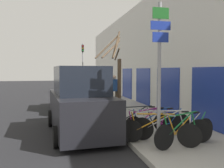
{
  "coord_description": "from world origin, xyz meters",
  "views": [
    {
      "loc": [
        -1.09,
        -2.14,
        2.22
      ],
      "look_at": [
        0.87,
        6.24,
        1.74
      ],
      "focal_mm": 40.0,
      "sensor_mm": 36.0,
      "label": 1
    }
  ],
  "objects_px": {
    "bicycle_1": "(159,131)",
    "bicycle_4": "(158,123)",
    "bicycle_0": "(186,131)",
    "bicycle_5": "(140,121)",
    "bicycle_2": "(170,128)",
    "traffic_light": "(83,61)",
    "street_tree": "(118,79)",
    "bicycle_3": "(151,125)",
    "signpost": "(159,67)",
    "parked_car_0": "(80,104)",
    "pedestrian_near": "(114,88)",
    "parked_car_1": "(74,91)"
  },
  "relations": [
    {
      "from": "bicycle_5",
      "to": "traffic_light",
      "type": "relative_size",
      "value": 0.47
    },
    {
      "from": "bicycle_5",
      "to": "traffic_light",
      "type": "distance_m",
      "value": 15.43
    },
    {
      "from": "bicycle_4",
      "to": "parked_car_0",
      "type": "xyz_separation_m",
      "value": [
        -2.36,
        1.27,
        0.53
      ]
    },
    {
      "from": "bicycle_0",
      "to": "traffic_light",
      "type": "distance_m",
      "value": 17.11
    },
    {
      "from": "bicycle_0",
      "to": "bicycle_5",
      "type": "bearing_deg",
      "value": 4.58
    },
    {
      "from": "parked_car_1",
      "to": "signpost",
      "type": "bearing_deg",
      "value": -79.93
    },
    {
      "from": "signpost",
      "to": "parked_car_1",
      "type": "bearing_deg",
      "value": 101.93
    },
    {
      "from": "parked_car_1",
      "to": "bicycle_5",
      "type": "bearing_deg",
      "value": -76.19
    },
    {
      "from": "bicycle_0",
      "to": "street_tree",
      "type": "height_order",
      "value": "street_tree"
    },
    {
      "from": "parked_car_0",
      "to": "bicycle_4",
      "type": "bearing_deg",
      "value": -32.01
    },
    {
      "from": "street_tree",
      "to": "bicycle_1",
      "type": "bearing_deg",
      "value": -83.49
    },
    {
      "from": "street_tree",
      "to": "traffic_light",
      "type": "relative_size",
      "value": 0.8
    },
    {
      "from": "bicycle_3",
      "to": "parked_car_0",
      "type": "distance_m",
      "value": 2.58
    },
    {
      "from": "bicycle_5",
      "to": "traffic_light",
      "type": "bearing_deg",
      "value": 13.8
    },
    {
      "from": "bicycle_2",
      "to": "pedestrian_near",
      "type": "height_order",
      "value": "pedestrian_near"
    },
    {
      "from": "street_tree",
      "to": "pedestrian_near",
      "type": "bearing_deg",
      "value": 78.02
    },
    {
      "from": "parked_car_0",
      "to": "pedestrian_near",
      "type": "relative_size",
      "value": 2.67
    },
    {
      "from": "bicycle_4",
      "to": "bicycle_3",
      "type": "bearing_deg",
      "value": 122.65
    },
    {
      "from": "signpost",
      "to": "bicycle_5",
      "type": "height_order",
      "value": "signpost"
    },
    {
      "from": "signpost",
      "to": "pedestrian_near",
      "type": "distance_m",
      "value": 7.95
    },
    {
      "from": "signpost",
      "to": "bicycle_1",
      "type": "height_order",
      "value": "signpost"
    },
    {
      "from": "bicycle_4",
      "to": "pedestrian_near",
      "type": "bearing_deg",
      "value": -4.51
    },
    {
      "from": "bicycle_2",
      "to": "parked_car_1",
      "type": "bearing_deg",
      "value": 39.73
    },
    {
      "from": "parked_car_0",
      "to": "bicycle_1",
      "type": "bearing_deg",
      "value": -53.44
    },
    {
      "from": "bicycle_2",
      "to": "bicycle_4",
      "type": "relative_size",
      "value": 0.92
    },
    {
      "from": "bicycle_4",
      "to": "parked_car_1",
      "type": "xyz_separation_m",
      "value": [
        -2.14,
        6.51,
        0.54
      ]
    },
    {
      "from": "parked_car_0",
      "to": "parked_car_1",
      "type": "bearing_deg",
      "value": 83.84
    },
    {
      "from": "bicycle_2",
      "to": "street_tree",
      "type": "distance_m",
      "value": 3.35
    },
    {
      "from": "street_tree",
      "to": "bicycle_4",
      "type": "bearing_deg",
      "value": -70.39
    },
    {
      "from": "bicycle_0",
      "to": "parked_car_0",
      "type": "bearing_deg",
      "value": 27.86
    },
    {
      "from": "bicycle_4",
      "to": "parked_car_1",
      "type": "height_order",
      "value": "parked_car_1"
    },
    {
      "from": "bicycle_0",
      "to": "bicycle_2",
      "type": "bearing_deg",
      "value": 10.28
    },
    {
      "from": "bicycle_0",
      "to": "bicycle_5",
      "type": "relative_size",
      "value": 1.01
    },
    {
      "from": "bicycle_1",
      "to": "pedestrian_near",
      "type": "relative_size",
      "value": 1.09
    },
    {
      "from": "bicycle_1",
      "to": "bicycle_4",
      "type": "relative_size",
      "value": 0.83
    },
    {
      "from": "bicycle_1",
      "to": "bicycle_2",
      "type": "height_order",
      "value": "bicycle_2"
    },
    {
      "from": "bicycle_1",
      "to": "bicycle_3",
      "type": "relative_size",
      "value": 0.86
    },
    {
      "from": "signpost",
      "to": "street_tree",
      "type": "relative_size",
      "value": 1.07
    },
    {
      "from": "bicycle_1",
      "to": "street_tree",
      "type": "bearing_deg",
      "value": 38.34
    },
    {
      "from": "parked_car_0",
      "to": "traffic_light",
      "type": "xyz_separation_m",
      "value": [
        1.75,
        14.4,
        1.98
      ]
    },
    {
      "from": "traffic_light",
      "to": "parked_car_0",
      "type": "bearing_deg",
      "value": -96.95
    },
    {
      "from": "bicycle_5",
      "to": "parked_car_1",
      "type": "xyz_separation_m",
      "value": [
        -1.7,
        6.07,
        0.53
      ]
    },
    {
      "from": "bicycle_2",
      "to": "bicycle_3",
      "type": "height_order",
      "value": "bicycle_2"
    },
    {
      "from": "signpost",
      "to": "bicycle_2",
      "type": "xyz_separation_m",
      "value": [
        0.55,
        0.42,
        -1.75
      ]
    },
    {
      "from": "traffic_light",
      "to": "signpost",
      "type": "bearing_deg",
      "value": -89.66
    },
    {
      "from": "bicycle_3",
      "to": "bicycle_5",
      "type": "distance_m",
      "value": 0.71
    },
    {
      "from": "bicycle_0",
      "to": "bicycle_2",
      "type": "relative_size",
      "value": 1.02
    },
    {
      "from": "street_tree",
      "to": "bicycle_5",
      "type": "bearing_deg",
      "value": -79.16
    },
    {
      "from": "bicycle_2",
      "to": "bicycle_4",
      "type": "distance_m",
      "value": 0.8
    },
    {
      "from": "pedestrian_near",
      "to": "bicycle_1",
      "type": "bearing_deg",
      "value": -110.63
    }
  ]
}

